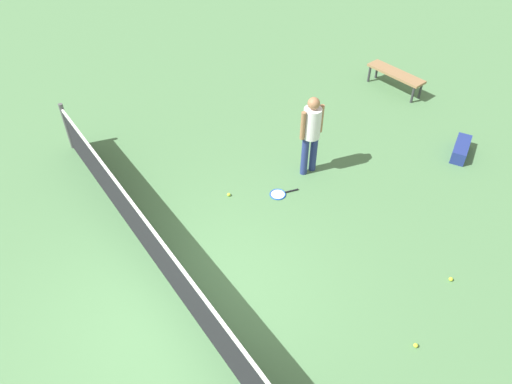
{
  "coord_description": "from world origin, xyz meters",
  "views": [
    {
      "loc": [
        -4.15,
        1.65,
        6.28
      ],
      "look_at": [
        0.74,
        -1.8,
        0.9
      ],
      "focal_mm": 34.2,
      "sensor_mm": 36.0,
      "label": 1
    }
  ],
  "objects_px": {
    "tennis_ball_midcourt": "(229,195)",
    "tennis_ball_by_net": "(416,345)",
    "tennis_ball_near_player": "(451,279)",
    "player_near_side": "(311,130)",
    "tennis_racket_near_player": "(279,194)",
    "equipment_bag": "(461,148)",
    "courtside_bench": "(396,75)"
  },
  "relations": [
    {
      "from": "courtside_bench",
      "to": "tennis_ball_by_net",
      "type": "bearing_deg",
      "value": 135.5
    },
    {
      "from": "player_near_side",
      "to": "tennis_ball_midcourt",
      "type": "xyz_separation_m",
      "value": [
        0.29,
        1.71,
        -0.98
      ]
    },
    {
      "from": "tennis_racket_near_player",
      "to": "tennis_ball_by_net",
      "type": "distance_m",
      "value": 3.71
    },
    {
      "from": "tennis_ball_midcourt",
      "to": "equipment_bag",
      "type": "distance_m",
      "value": 5.0
    },
    {
      "from": "equipment_bag",
      "to": "tennis_racket_near_player",
      "type": "bearing_deg",
      "value": 73.21
    },
    {
      "from": "tennis_ball_near_player",
      "to": "tennis_ball_midcourt",
      "type": "relative_size",
      "value": 1.0
    },
    {
      "from": "equipment_bag",
      "to": "courtside_bench",
      "type": "bearing_deg",
      "value": -17.19
    },
    {
      "from": "tennis_racket_near_player",
      "to": "equipment_bag",
      "type": "relative_size",
      "value": 0.72
    },
    {
      "from": "tennis_racket_near_player",
      "to": "equipment_bag",
      "type": "distance_m",
      "value": 4.07
    },
    {
      "from": "tennis_ball_near_player",
      "to": "tennis_ball_midcourt",
      "type": "distance_m",
      "value": 4.16
    },
    {
      "from": "player_near_side",
      "to": "tennis_racket_near_player",
      "type": "relative_size",
      "value": 2.8
    },
    {
      "from": "player_near_side",
      "to": "tennis_ball_by_net",
      "type": "distance_m",
      "value": 4.24
    },
    {
      "from": "player_near_side",
      "to": "tennis_ball_near_player",
      "type": "height_order",
      "value": "player_near_side"
    },
    {
      "from": "tennis_ball_midcourt",
      "to": "player_near_side",
      "type": "bearing_deg",
      "value": -99.62
    },
    {
      "from": "player_near_side",
      "to": "courtside_bench",
      "type": "bearing_deg",
      "value": -71.84
    },
    {
      "from": "tennis_ball_midcourt",
      "to": "courtside_bench",
      "type": "height_order",
      "value": "courtside_bench"
    },
    {
      "from": "equipment_bag",
      "to": "player_near_side",
      "type": "bearing_deg",
      "value": 64.84
    },
    {
      "from": "tennis_ball_midcourt",
      "to": "tennis_ball_by_net",
      "type": "bearing_deg",
      "value": -174.02
    },
    {
      "from": "tennis_racket_near_player",
      "to": "courtside_bench",
      "type": "height_order",
      "value": "courtside_bench"
    },
    {
      "from": "tennis_ball_by_net",
      "to": "tennis_ball_midcourt",
      "type": "relative_size",
      "value": 1.0
    },
    {
      "from": "tennis_ball_by_net",
      "to": "tennis_ball_midcourt",
      "type": "height_order",
      "value": "same"
    },
    {
      "from": "tennis_ball_midcourt",
      "to": "equipment_bag",
      "type": "bearing_deg",
      "value": -109.82
    },
    {
      "from": "courtside_bench",
      "to": "tennis_racket_near_player",
      "type": "bearing_deg",
      "value": 107.45
    },
    {
      "from": "tennis_ball_midcourt",
      "to": "courtside_bench",
      "type": "distance_m",
      "value": 5.63
    },
    {
      "from": "tennis_racket_near_player",
      "to": "equipment_bag",
      "type": "xyz_separation_m",
      "value": [
        -1.18,
        -3.9,
        0.13
      ]
    },
    {
      "from": "tennis_racket_near_player",
      "to": "tennis_ball_midcourt",
      "type": "height_order",
      "value": "tennis_ball_midcourt"
    },
    {
      "from": "tennis_racket_near_player",
      "to": "tennis_ball_midcourt",
      "type": "xyz_separation_m",
      "value": [
        0.52,
        0.81,
        0.02
      ]
    },
    {
      "from": "tennis_racket_near_player",
      "to": "courtside_bench",
      "type": "bearing_deg",
      "value": -72.55
    },
    {
      "from": "player_near_side",
      "to": "tennis_ball_midcourt",
      "type": "bearing_deg",
      "value": 80.38
    },
    {
      "from": "tennis_racket_near_player",
      "to": "courtside_bench",
      "type": "relative_size",
      "value": 0.4
    },
    {
      "from": "tennis_racket_near_player",
      "to": "tennis_ball_near_player",
      "type": "distance_m",
      "value": 3.38
    },
    {
      "from": "tennis_racket_near_player",
      "to": "tennis_ball_by_net",
      "type": "height_order",
      "value": "tennis_ball_by_net"
    }
  ]
}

